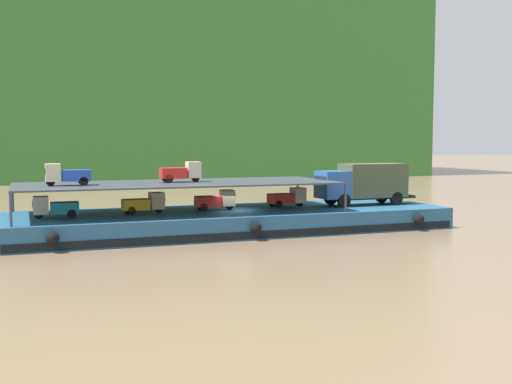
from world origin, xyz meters
TOP-DOWN VIEW (x-y plane):
  - ground_plane at (0.00, 0.00)m, footprint 400.00×400.00m
  - hillside_far_bank at (0.00, 69.99)m, footprint 112.51×34.58m
  - cargo_barge at (0.00, -0.02)m, footprint 30.40×9.32m
  - covered_lorry at (10.22, -0.31)m, footprint 7.87×2.35m
  - cargo_rack at (-3.80, 0.00)m, footprint 21.20×7.95m
  - mini_truck_lower_stern at (-11.81, -0.51)m, footprint 2.76×1.24m
  - mini_truck_lower_aft at (-6.19, -0.05)m, footprint 2.79×1.29m
  - mini_truck_lower_mid at (-1.14, 0.35)m, footprint 2.79×1.29m
  - mini_truck_lower_fore at (4.38, 0.48)m, footprint 2.79×1.28m
  - mini_truck_upper_stern at (-11.05, -0.38)m, footprint 2.74×1.20m
  - mini_truck_upper_mid at (-3.55, 0.36)m, footprint 2.75×1.22m

SIDE VIEW (x-z plane):
  - ground_plane at x=0.00m, z-range 0.00..0.00m
  - cargo_barge at x=0.00m, z-range 0.00..1.50m
  - mini_truck_lower_stern at x=-11.81m, z-range 1.50..2.88m
  - mini_truck_lower_aft at x=-6.19m, z-range 1.50..2.88m
  - mini_truck_lower_mid at x=-1.14m, z-range 1.50..2.88m
  - mini_truck_lower_fore at x=4.38m, z-range 1.50..2.88m
  - covered_lorry at x=10.22m, z-range 1.64..4.74m
  - cargo_rack at x=-3.80m, z-range 2.44..4.44m
  - mini_truck_upper_stern at x=-11.05m, z-range 3.50..4.88m
  - mini_truck_upper_mid at x=-3.55m, z-range 3.50..4.88m
  - hillside_far_bank at x=0.00m, z-range 2.84..47.82m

